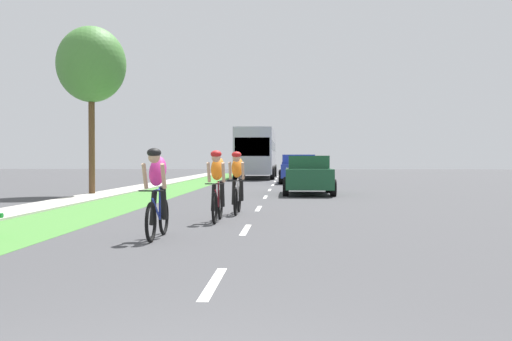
{
  "coord_description": "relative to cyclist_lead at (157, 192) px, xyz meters",
  "views": [
    {
      "loc": [
        0.83,
        -3.04,
        1.39
      ],
      "look_at": [
        -0.16,
        15.5,
        1.04
      ],
      "focal_mm": 42.33,
      "sensor_mm": 36.0,
      "label": 1
    }
  ],
  "objects": [
    {
      "name": "street_tree_near",
      "position": [
        -5.34,
        12.65,
        4.22
      ],
      "size": [
        2.66,
        2.66,
        6.53
      ],
      "color": "brown",
      "rests_on": "ground_plane"
    },
    {
      "name": "lane_markings_center",
      "position": [
        1.45,
        16.65,
        -0.81
      ],
      "size": [
        0.12,
        52.71,
        0.01
      ],
      "color": "white",
      "rests_on": "ground_plane"
    },
    {
      "name": "bus_silver",
      "position": [
        -0.03,
        33.94,
        1.17
      ],
      "size": [
        2.78,
        11.6,
        3.48
      ],
      "color": "#A5A8AD",
      "rests_on": "ground_plane"
    },
    {
      "name": "grass_verge",
      "position": [
        -2.99,
        12.65,
        -0.81
      ],
      "size": [
        2.29,
        70.0,
        0.01
      ],
      "primitive_type": "cube",
      "color": "#478438",
      "rests_on": "ground_plane"
    },
    {
      "name": "cyclist_lead",
      "position": [
        0.0,
        0.0,
        0.0
      ],
      "size": [
        0.42,
        1.72,
        1.58
      ],
      "color": "black",
      "rests_on": "ground_plane"
    },
    {
      "name": "pickup_blue",
      "position": [
        2.86,
        24.54,
        0.02
      ],
      "size": [
        2.22,
        5.1,
        1.64
      ],
      "color": "#23389E",
      "rests_on": "ground_plane"
    },
    {
      "name": "sidewalk_concrete",
      "position": [
        -4.85,
        12.65,
        -0.81
      ],
      "size": [
        1.42,
        70.0,
        0.1
      ],
      "primitive_type": "cube",
      "color": "#B2ADA3",
      "rests_on": "ground_plane"
    },
    {
      "name": "cyclist_distant",
      "position": [
        0.99,
        4.81,
        0.0
      ],
      "size": [
        0.42,
        1.72,
        1.58
      ],
      "color": "black",
      "rests_on": "ground_plane"
    },
    {
      "name": "sedan_dark_green",
      "position": [
        3.07,
        13.47,
        -0.04
      ],
      "size": [
        1.98,
        4.3,
        1.52
      ],
      "color": "#194C2D",
      "rests_on": "ground_plane"
    },
    {
      "name": "cyclist_trailing",
      "position": [
        0.71,
        2.89,
        0.0
      ],
      "size": [
        0.42,
        1.72,
        1.58
      ],
      "color": "black",
      "rests_on": "ground_plane"
    },
    {
      "name": "ground_plane",
      "position": [
        1.45,
        12.65,
        -0.81
      ],
      "size": [
        120.0,
        120.0,
        0.0
      ],
      "primitive_type": "plane",
      "color": "#424244"
    }
  ]
}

